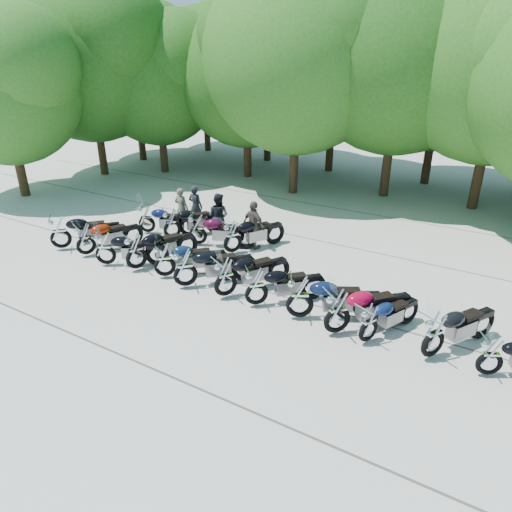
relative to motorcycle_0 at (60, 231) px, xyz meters
The scene contains 34 objects.
ground 7.62m from the motorcycle_0, ahead, with size 90.00×90.00×0.00m, color #A8A298.
tree_0 15.50m from the motorcycle_0, 122.09° to the left, with size 7.50×7.50×9.21m.
tree_1 12.44m from the motorcycle_0, 112.53° to the left, with size 6.97×6.97×8.55m.
tree_2 13.20m from the motorcycle_0, 88.51° to the left, with size 7.31×7.31×8.97m.
tree_3 12.78m from the motorcycle_0, 69.60° to the left, with size 8.70×8.70×10.67m.
tree_4 16.13m from the motorcycle_0, 57.26° to the left, with size 9.13×9.13×11.20m.
tree_5 18.57m from the motorcycle_0, 46.25° to the left, with size 9.04×9.04×11.10m.
tree_9 18.75m from the motorcycle_0, 109.19° to the left, with size 7.59×7.59×9.32m.
tree_10 17.24m from the motorcycle_0, 92.48° to the left, with size 7.78×7.78×9.55m.
tree_11 17.09m from the motorcycle_0, 76.56° to the left, with size 7.56×7.56×9.28m.
tree_12 19.21m from the motorcycle_0, 59.62° to the left, with size 7.88×7.88×9.67m.
tree_16 9.16m from the motorcycle_0, 154.07° to the left, with size 6.97×6.97×8.55m.
tree_17 12.31m from the motorcycle_0, 129.81° to the left, with size 8.31×8.31×10.20m.
motorcycle_0 is the anchor object (origin of this frame).
motorcycle_1 1.22m from the motorcycle_0, ahead, with size 0.72×2.38×1.34m, color maroon, non-canonical shape.
motorcycle_2 2.43m from the motorcycle_0, ahead, with size 0.72×2.38×1.35m, color black, non-canonical shape.
motorcycle_3 3.55m from the motorcycle_0, ahead, with size 0.78×2.55×1.44m, color black, non-canonical shape.
motorcycle_4 4.72m from the motorcycle_0, ahead, with size 0.72×2.36×1.34m, color #0C1D38, non-canonical shape.
motorcycle_5 5.70m from the motorcycle_0, ahead, with size 0.78×2.55×1.44m, color black, non-canonical shape.
motorcycle_6 7.08m from the motorcycle_0, ahead, with size 0.77×2.52×1.42m, color black, non-canonical shape.
motorcycle_7 8.12m from the motorcycle_0, ahead, with size 0.72×2.36×1.33m, color black, non-canonical shape.
motorcycle_8 9.46m from the motorcycle_0, ahead, with size 0.78×2.57×1.45m, color #0B1432, non-canonical shape.
motorcycle_9 10.58m from the motorcycle_0, ahead, with size 0.77×2.54×1.44m, color maroon, non-canonical shape.
motorcycle_10 11.38m from the motorcycle_0, ahead, with size 0.65×2.14×1.21m, color #0D193A, non-canonical shape.
motorcycle_11 12.88m from the motorcycle_0, ahead, with size 0.74×2.44×1.38m, color black, non-canonical shape.
motorcycle_12 14.10m from the motorcycle_0, ahead, with size 0.62×2.05×1.16m, color black, non-canonical shape.
motorcycle_14 3.18m from the motorcycle_0, 60.27° to the left, with size 0.72×2.35×1.33m, color #0B1233, non-canonical shape.
motorcycle_15 3.98m from the motorcycle_0, 44.93° to the left, with size 0.74×2.43×1.37m, color black, non-canonical shape.
motorcycle_16 4.92m from the motorcycle_0, 34.90° to the left, with size 0.74×2.42×1.37m, color #3B0821, non-canonical shape.
motorcycle_17 6.23m from the motorcycle_0, 27.18° to the left, with size 0.76×2.49×1.41m, color black, non-canonical shape.
rider_0 4.62m from the motorcycle_0, 59.13° to the left, with size 0.62×0.40×1.69m, color brown.
rider_1 5.73m from the motorcycle_0, 42.16° to the left, with size 0.87×0.67×1.78m, color black.
rider_2 6.97m from the motorcycle_0, 31.68° to the left, with size 1.05×0.44×1.79m, color #4D4037.
rider_3 5.19m from the motorcycle_0, 58.15° to the left, with size 0.63×0.41×1.73m, color black.
Camera 1 is at (6.24, -9.05, 6.70)m, focal length 32.00 mm.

